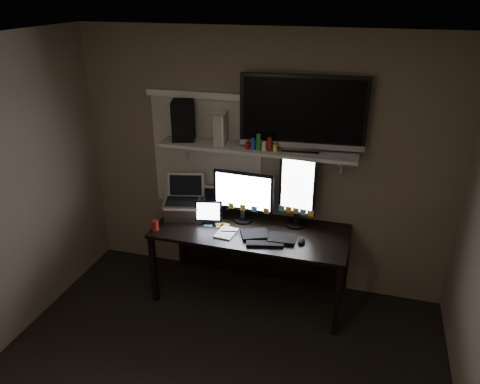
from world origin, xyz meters
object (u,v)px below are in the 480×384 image
at_px(speaker, 183,120).
at_px(monitor_portrait, 297,191).
at_px(game_console, 221,128).
at_px(desk, 254,240).
at_px(cup, 155,225).
at_px(keyboard, 268,237).
at_px(laptop, 182,198).
at_px(tv, 303,113).
at_px(mouse, 301,241).
at_px(monitor_landscape, 243,196).
at_px(tablet, 209,212).

bearing_deg(speaker, monitor_portrait, -16.95).
distance_m(game_console, speaker, 0.38).
distance_m(desk, cup, 0.96).
height_order(cup, game_console, game_console).
relative_size(keyboard, game_console, 1.80).
distance_m(laptop, tv, 1.42).
height_order(monitor_portrait, tv, tv).
relative_size(laptop, speaker, 1.11).
bearing_deg(speaker, keyboard, -36.35).
bearing_deg(mouse, speaker, 168.19).
height_order(desk, speaker, speaker).
xyz_separation_m(game_console, speaker, (-0.38, 0.01, 0.04)).
bearing_deg(tv, monitor_landscape, -176.68).
bearing_deg(cup, monitor_landscape, 29.22).
bearing_deg(cup, keyboard, 7.92).
distance_m(keyboard, tablet, 0.63).
bearing_deg(monitor_landscape, desk, -15.01).
bearing_deg(tablet, keyboard, -24.90).
xyz_separation_m(desk, monitor_landscape, (-0.12, 0.04, 0.43)).
relative_size(monitor_portrait, mouse, 6.96).
height_order(monitor_landscape, game_console, game_console).
relative_size(mouse, speaker, 0.28).
bearing_deg(tablet, game_console, 55.38).
distance_m(cup, tv, 1.68).
height_order(monitor_portrait, game_console, game_console).
bearing_deg(tv, keyboard, -125.28).
distance_m(tv, game_console, 0.76).
bearing_deg(laptop, mouse, -21.80).
bearing_deg(monitor_landscape, monitor_portrait, 8.78).
bearing_deg(tv, monitor_portrait, -114.38).
relative_size(tablet, tv, 0.24).
height_order(cup, tv, tv).
height_order(desk, laptop, laptop).
height_order(game_console, speaker, speaker).
xyz_separation_m(monitor_portrait, tv, (0.01, 0.02, 0.73)).
xyz_separation_m(laptop, speaker, (-0.01, 0.16, 0.73)).
distance_m(monitor_landscape, cup, 0.87).
bearing_deg(keyboard, cup, 174.41).
bearing_deg(desk, game_console, 164.84).
distance_m(desk, game_console, 1.12).
height_order(monitor_portrait, keyboard, monitor_portrait).
xyz_separation_m(keyboard, tablet, (-0.61, 0.13, 0.10)).
xyz_separation_m(desk, keyboard, (0.19, -0.23, 0.19)).
distance_m(monitor_landscape, game_console, 0.67).
distance_m(laptop, cup, 0.38).
xyz_separation_m(cup, game_console, (0.51, 0.47, 0.84)).
xyz_separation_m(mouse, tv, (-0.10, 0.34, 1.06)).
relative_size(monitor_portrait, cup, 7.18).
bearing_deg(keyboard, laptop, 155.88).
xyz_separation_m(keyboard, cup, (-1.04, -0.15, 0.03)).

